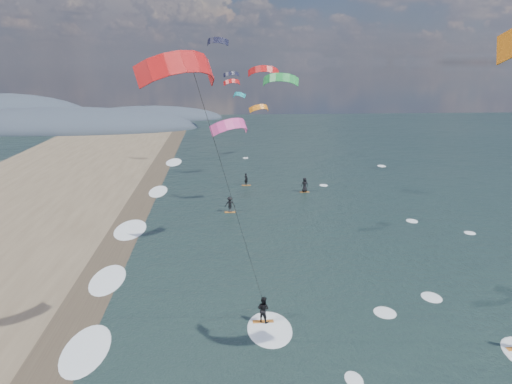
{
  "coord_description": "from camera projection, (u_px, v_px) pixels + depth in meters",
  "views": [
    {
      "loc": [
        -3.31,
        -18.31,
        14.91
      ],
      "look_at": [
        -1.0,
        12.0,
        7.0
      ],
      "focal_mm": 35.0,
      "sensor_mm": 36.0,
      "label": 1
    }
  ],
  "objects": [
    {
      "name": "wet_sand_strip",
      "position": [
        79.0,
        314.0,
        30.43
      ],
      "size": [
        3.0,
        240.0,
        0.0
      ],
      "primitive_type": "cube",
      "color": "#382D23",
      "rests_on": "ground"
    },
    {
      "name": "kitesurfer_near_b",
      "position": [
        222.0,
        169.0,
        22.7
      ],
      "size": [
        6.96,
        8.99,
        15.85
      ],
      "color": "#B96720",
      "rests_on": "ground"
    },
    {
      "name": "coastal_hills",
      "position": [
        49.0,
        125.0,
        122.45
      ],
      "size": [
        80.0,
        41.0,
        15.0
      ],
      "color": "#3D4756",
      "rests_on": "ground"
    },
    {
      "name": "bg_kite_field",
      "position": [
        244.0,
        81.0,
        73.35
      ],
      "size": [
        10.46,
        76.79,
        10.96
      ],
      "color": "green",
      "rests_on": "ground"
    },
    {
      "name": "shoreline_surf",
      "position": [
        114.0,
        281.0,
        35.1
      ],
      "size": [
        2.4,
        79.4,
        0.11
      ],
      "color": "white",
      "rests_on": "ground"
    },
    {
      "name": "far_kitesurfers",
      "position": [
        261.0,
        193.0,
        55.55
      ],
      "size": [
        10.13,
        12.09,
        1.76
      ],
      "color": "#B96720",
      "rests_on": "ground"
    }
  ]
}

